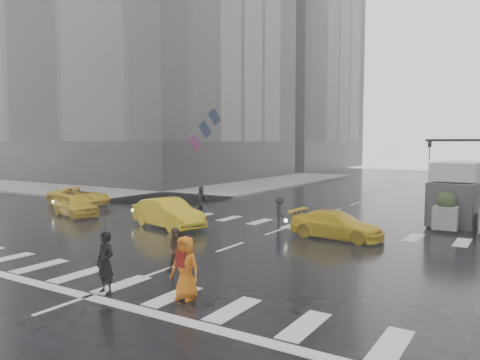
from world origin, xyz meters
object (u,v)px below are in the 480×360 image
Objects in this scene: pedestrian_brown at (176,250)px; box_truck at (459,190)px; taxi_mid at (168,213)px; taxi_front at (76,205)px; pedestrian_orange at (185,268)px.

pedestrian_brown is 17.00m from box_truck.
taxi_mid is at bearing 107.28° from pedestrian_brown.
taxi_front is 0.86× the size of taxi_mid.
taxi_front is at bearing 129.16° from pedestrian_brown.
taxi_mid is 15.52m from box_truck.
taxi_mid is (7.03, 0.00, 0.08)m from taxi_front.
taxi_mid is 0.74× the size of box_truck.
box_truck is at bearing -45.94° from taxi_front.
taxi_front is 7.03m from taxi_mid.
pedestrian_orange reaches higher than pedestrian_brown.
pedestrian_orange is 16.60m from taxi_front.
pedestrian_brown is 0.24× the size of box_truck.
pedestrian_brown reaches higher than taxi_front.
pedestrian_brown is at bearing 129.90° from pedestrian_orange.
pedestrian_brown is at bearing -98.14° from taxi_front.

